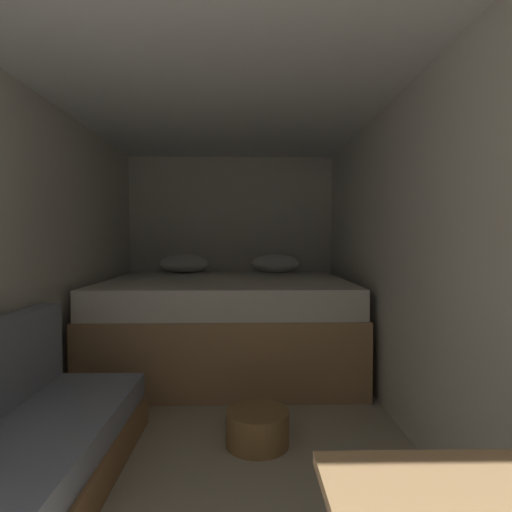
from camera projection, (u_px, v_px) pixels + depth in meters
ground_plane at (213, 457)px, 2.24m from camera, size 6.96×6.96×0.00m
wall_back at (231, 250)px, 4.70m from camera, size 2.35×0.05×2.07m
wall_right at (430, 264)px, 2.22m from camera, size 0.05×4.96×2.07m
ceiling_slab at (212, 58)px, 2.15m from camera, size 2.35×4.96×0.05m
bed at (227, 322)px, 3.80m from camera, size 2.13×1.74×1.00m
wicker_basket at (258, 428)px, 2.38m from camera, size 0.36×0.36×0.19m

